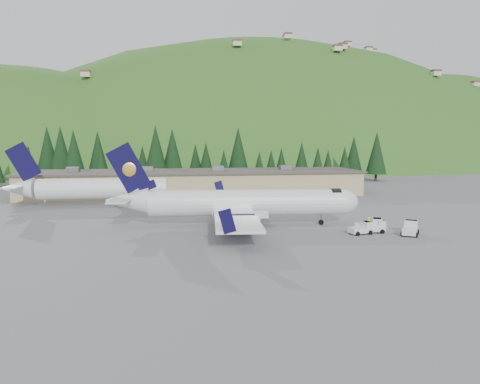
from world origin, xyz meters
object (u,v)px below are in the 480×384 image
Objects in this scene: baggage_tug_b at (371,226)px; terminal_building at (195,182)px; second_airliner at (86,188)px; baggage_tug_d at (362,229)px; baggage_tug_c at (410,229)px; baggage_tug_a at (375,227)px; airliner at (239,204)px; ramp_worker at (368,224)px.

baggage_tug_b is 0.05× the size of terminal_building.
baggage_tug_d is at bearing -37.79° from second_airliner.
terminal_building is at bearing 133.13° from baggage_tug_b.
terminal_building is (-24.16, 47.14, 1.85)m from baggage_tug_c.
baggage_tug_a is 0.04× the size of terminal_building.
terminal_building is at bearing 115.55° from baggage_tug_a.
baggage_tug_b is at bearing 21.44° from baggage_tug_d.
baggage_tug_d is (18.45, -45.74, -1.93)m from terminal_building.
baggage_tug_d is (-1.62, -1.14, -0.11)m from baggage_tug_b.
airliner reaches higher than ramp_worker.
airliner is at bearing -23.98° from ramp_worker.
second_airliner is 49.81m from baggage_tug_a.
airliner is 1.26× the size of second_airliner.
baggage_tug_c is at bearing -26.29° from baggage_tug_a.
second_airliner is 9.27× the size of baggage_tug_a.
baggage_tug_d is at bearing 41.60° from ramp_worker.
airliner is 32.44m from second_airliner.
second_airliner is at bearing 163.33° from baggage_tug_b.
terminal_building is 48.70m from ramp_worker.
baggage_tug_a is (16.38, -7.25, -2.36)m from airliner.
ramp_worker is at bearing 128.40° from baggage_tug_a.
baggage_tug_a is 1.59× the size of ramp_worker.
airliner is at bearing 176.31° from baggage_tug_b.
baggage_tug_a is (40.29, -29.16, -2.62)m from second_airliner.
ramp_worker is (-0.23, 0.16, 0.13)m from baggage_tug_b.
ramp_worker is at bearing -35.59° from second_airliner.
terminal_building is at bearing 98.20° from baggage_tug_d.
baggage_tug_c is at bearing -35.24° from second_airliner.
baggage_tug_c is 5.88m from baggage_tug_d.
airliner reaches higher than baggage_tug_b.
baggage_tug_b is at bearing -17.76° from airliner.
second_airliner is at bearing -37.16° from ramp_worker.
second_airliner reaches higher than ramp_worker.
second_airliner reaches higher than baggage_tug_d.
airliner reaches higher than terminal_building.
second_airliner is 0.39× the size of terminal_building.
baggage_tug_b is at bearing 120.23° from baggage_tug_a.
baggage_tug_c is 1.93× the size of ramp_worker.
terminal_building is at bearing 60.82° from baggage_tug_c.
terminal_building is at bearing 38.78° from second_airliner.
second_airliner reaches higher than terminal_building.
terminal_building is (-20.38, 45.16, 1.92)m from baggage_tug_a.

